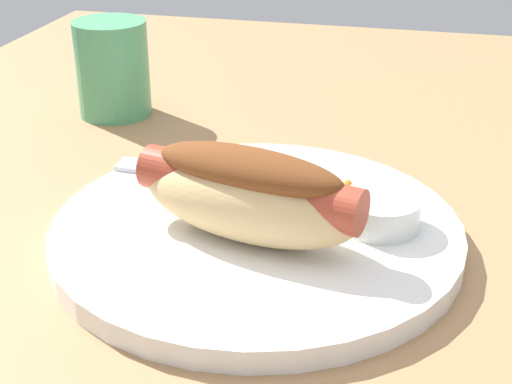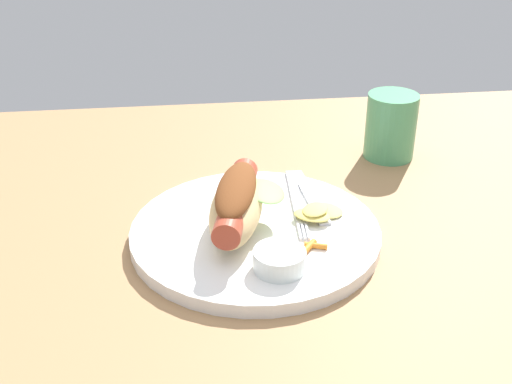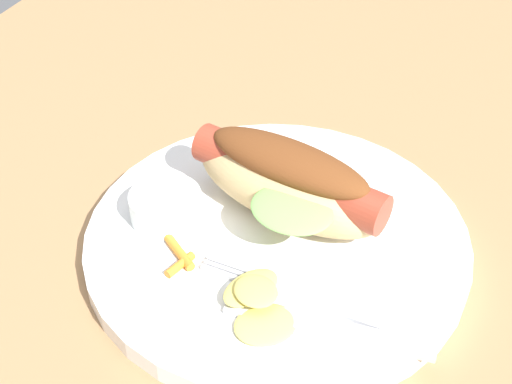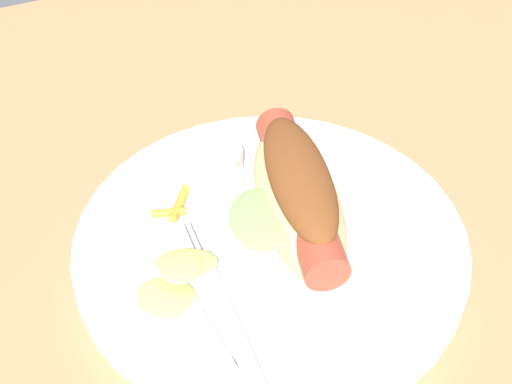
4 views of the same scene
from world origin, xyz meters
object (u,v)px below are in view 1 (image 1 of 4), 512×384
(sauce_ramekin, at_px, (381,212))
(fork, at_px, (210,179))
(chips_pile, at_px, (262,167))
(drinking_cup, at_px, (113,68))
(knife, at_px, (204,168))
(plate, at_px, (259,233))
(carrot_garnish, at_px, (345,193))
(hot_dog, at_px, (244,191))

(sauce_ramekin, height_order, fork, sauce_ramekin)
(chips_pile, height_order, drinking_cup, drinking_cup)
(knife, height_order, drinking_cup, drinking_cup)
(plate, relative_size, sauce_ramekin, 5.24)
(chips_pile, xyz_separation_m, carrot_garnish, (0.02, 0.07, -0.00))
(plate, bearing_deg, drinking_cup, -137.29)
(sauce_ramekin, distance_m, drinking_cup, 0.35)
(hot_dog, bearing_deg, plate, 88.92)
(fork, bearing_deg, chips_pile, 32.29)
(knife, bearing_deg, fork, -63.23)
(carrot_garnish, relative_size, drinking_cup, 0.40)
(carrot_garnish, bearing_deg, chips_pile, -108.80)
(knife, relative_size, carrot_garnish, 3.67)
(fork, bearing_deg, plate, -43.39)
(fork, xyz_separation_m, knife, (-0.02, -0.01, -0.00))
(chips_pile, bearing_deg, carrot_garnish, 71.20)
(hot_dog, bearing_deg, sauce_ramekin, 35.43)
(chips_pile, relative_size, carrot_garnish, 1.96)
(hot_dog, distance_m, chips_pile, 0.10)
(sauce_ramekin, relative_size, knife, 0.40)
(hot_dog, bearing_deg, carrot_garnish, 65.30)
(plate, xyz_separation_m, drinking_cup, (-0.22, -0.20, 0.04))
(hot_dog, height_order, chips_pile, hot_dog)
(hot_dog, relative_size, drinking_cup, 1.74)
(sauce_ramekin, xyz_separation_m, fork, (-0.04, -0.14, -0.01))
(plate, height_order, drinking_cup, drinking_cup)
(knife, xyz_separation_m, carrot_garnish, (0.02, 0.12, 0.00))
(fork, relative_size, chips_pile, 2.27)
(drinking_cup, bearing_deg, chips_pile, 52.51)
(hot_dog, distance_m, sauce_ramekin, 0.10)
(sauce_ramekin, height_order, knife, sauce_ramekin)
(plate, relative_size, drinking_cup, 3.04)
(knife, xyz_separation_m, drinking_cup, (-0.14, -0.14, 0.03))
(knife, bearing_deg, carrot_garnish, -15.32)
(plate, bearing_deg, sauce_ramekin, 100.37)
(plate, relative_size, carrot_garnish, 7.63)
(plate, relative_size, knife, 2.08)
(chips_pile, bearing_deg, drinking_cup, -127.49)
(fork, xyz_separation_m, drinking_cup, (-0.16, -0.15, 0.03))
(plate, bearing_deg, carrot_garnish, 135.50)
(sauce_ramekin, relative_size, drinking_cup, 0.58)
(plate, relative_size, fork, 1.71)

